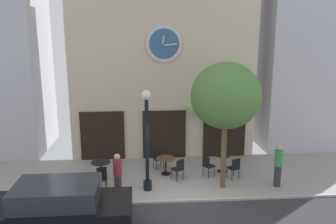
% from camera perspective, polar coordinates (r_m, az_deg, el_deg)
% --- Properties ---
extents(ground_plane, '(27.82, 10.61, 0.13)m').
position_cam_1_polar(ground_plane, '(11.60, 2.77, -16.85)').
color(ground_plane, gray).
extents(clock_building, '(8.66, 3.86, 11.10)m').
position_cam_1_polar(clock_building, '(16.58, -0.98, 12.94)').
color(clock_building, beige).
rests_on(clock_building, ground_plane).
extents(neighbor_building_right, '(6.13, 4.15, 14.66)m').
position_cam_1_polar(neighbor_building_right, '(19.71, 24.35, 16.44)').
color(neighbor_building_right, '#B2B2BC').
rests_on(neighbor_building_right, ground_plane).
extents(street_lamp, '(0.36, 0.36, 3.83)m').
position_cam_1_polar(street_lamp, '(12.43, -3.59, -4.86)').
color(street_lamp, black).
rests_on(street_lamp, ground_plane).
extents(street_tree, '(2.58, 2.32, 4.81)m').
position_cam_1_polar(street_tree, '(12.41, 9.78, 2.67)').
color(street_tree, brown).
rests_on(street_tree, ground_plane).
extents(cafe_table_center, '(0.77, 0.77, 0.77)m').
position_cam_1_polar(cafe_table_center, '(13.98, -11.29, -9.06)').
color(cafe_table_center, black).
rests_on(cafe_table_center, ground_plane).
extents(cafe_table_center_right, '(0.80, 0.80, 0.72)m').
position_cam_1_polar(cafe_table_center_right, '(14.27, -0.39, -8.46)').
color(cafe_table_center_right, black).
rests_on(cafe_table_center_right, ground_plane).
extents(cafe_table_near_curb, '(0.66, 0.66, 0.77)m').
position_cam_1_polar(cafe_table_near_curb, '(14.71, 9.21, -8.02)').
color(cafe_table_near_curb, black).
rests_on(cafe_table_near_curb, ground_plane).
extents(cafe_chair_left_end, '(0.55, 0.55, 0.90)m').
position_cam_1_polar(cafe_chair_left_end, '(14.12, 6.72, -8.82)').
color(cafe_chair_left_end, black).
rests_on(cafe_chair_left_end, ground_plane).
extents(cafe_chair_outer, '(0.52, 0.52, 0.90)m').
position_cam_1_polar(cafe_chair_outer, '(14.93, -1.77, -7.51)').
color(cafe_chair_outer, black).
rests_on(cafe_chair_outer, ground_plane).
extents(cafe_chair_near_tree, '(0.48, 0.48, 0.90)m').
position_cam_1_polar(cafe_chair_near_tree, '(13.24, -11.19, -10.50)').
color(cafe_chair_near_tree, black).
rests_on(cafe_chair_near_tree, ground_plane).
extents(cafe_chair_mid_row, '(0.55, 0.55, 0.90)m').
position_cam_1_polar(cafe_chair_mid_row, '(13.71, 1.81, -9.42)').
color(cafe_chair_mid_row, black).
rests_on(cafe_chair_mid_row, ground_plane).
extents(cafe_chair_under_awning, '(0.52, 0.52, 0.90)m').
position_cam_1_polar(cafe_chair_under_awning, '(14.06, 11.18, -9.09)').
color(cafe_chair_under_awning, black).
rests_on(cafe_chair_under_awning, ground_plane).
extents(pedestrian_maroon, '(0.36, 0.36, 1.67)m').
position_cam_1_polar(pedestrian_maroon, '(12.31, -8.52, -10.55)').
color(pedestrian_maroon, '#2D2D38').
rests_on(pedestrian_maroon, ground_plane).
extents(pedestrian_green, '(0.42, 0.42, 1.67)m').
position_cam_1_polar(pedestrian_green, '(13.74, 18.16, -8.54)').
color(pedestrian_green, '#2D2D38').
rests_on(pedestrian_green, ground_plane).
extents(parked_car_black, '(4.31, 2.03, 1.55)m').
position_cam_1_polar(parked_car_black, '(10.75, -18.11, -15.32)').
color(parked_car_black, black).
rests_on(parked_car_black, ground_plane).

